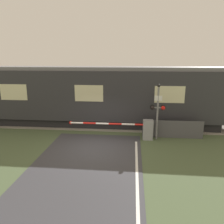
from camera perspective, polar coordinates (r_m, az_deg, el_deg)
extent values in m
plane|color=#475638|center=(12.41, -4.56, -9.11)|extent=(80.00, 80.00, 0.00)
cube|color=gray|center=(16.41, -1.93, -3.24)|extent=(36.00, 3.20, 0.03)
cube|color=#595451|center=(15.71, -2.28, -3.78)|extent=(36.00, 0.08, 0.10)
cube|color=#595451|center=(17.08, -1.62, -2.33)|extent=(36.00, 0.08, 0.10)
cube|color=black|center=(16.46, -4.90, -2.19)|extent=(17.64, 2.33, 0.60)
cube|color=#2D2D33|center=(16.02, -5.05, 4.73)|extent=(19.17, 2.74, 3.42)
cube|color=slate|center=(15.84, -5.19, 11.29)|extent=(18.79, 2.52, 0.24)
cube|color=beige|center=(14.53, 14.82, 4.42)|extent=(1.92, 0.02, 1.09)
cube|color=beige|center=(14.65, -6.06, 4.87)|extent=(1.92, 0.02, 1.09)
cube|color=beige|center=(16.53, -24.33, 4.74)|extent=(1.92, 0.02, 1.09)
cube|color=gray|center=(13.46, 9.36, -4.61)|extent=(0.60, 0.44, 1.23)
cylinder|color=gray|center=(13.37, 9.41, -3.34)|extent=(0.16, 0.16, 0.18)
cylinder|color=red|center=(13.34, 7.70, -3.30)|extent=(0.80, 0.11, 0.11)
cylinder|color=white|center=(13.34, 4.26, -3.22)|extent=(0.80, 0.11, 0.11)
cylinder|color=red|center=(13.38, 0.84, -3.13)|extent=(0.80, 0.11, 0.11)
cylinder|color=white|center=(13.46, -2.55, -3.03)|extent=(0.80, 0.11, 0.11)
cylinder|color=red|center=(13.59, -5.89, -2.93)|extent=(0.80, 0.11, 0.11)
cylinder|color=white|center=(13.77, -9.15, -2.81)|extent=(0.80, 0.11, 0.11)
cylinder|color=red|center=(13.88, -10.75, -2.75)|extent=(0.20, 0.02, 0.20)
cylinder|color=gray|center=(13.38, 11.78, -0.46)|extent=(0.11, 0.11, 3.18)
cube|color=gray|center=(13.30, 11.86, 1.13)|extent=(0.75, 0.07, 0.07)
sphere|color=black|center=(13.22, 10.53, 1.12)|extent=(0.24, 0.24, 0.24)
sphere|color=red|center=(13.29, 13.23, 1.05)|extent=(0.24, 0.24, 0.24)
cylinder|color=black|center=(13.32, 10.49, 1.22)|extent=(0.30, 0.06, 0.30)
cylinder|color=black|center=(13.39, 13.17, 1.15)|extent=(0.30, 0.06, 0.30)
cube|color=white|center=(13.15, 12.00, 3.53)|extent=(0.45, 0.02, 0.31)
sphere|color=black|center=(13.08, 12.14, 6.74)|extent=(0.18, 0.18, 0.18)
cube|color=#4C4C51|center=(14.08, 15.52, -4.38)|extent=(3.71, 0.06, 1.10)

